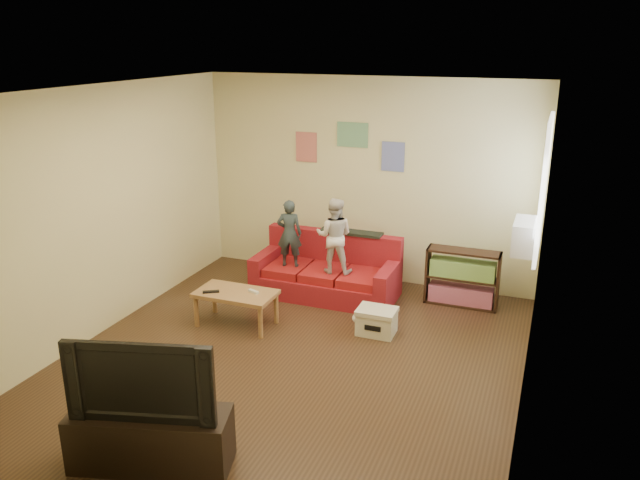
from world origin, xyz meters
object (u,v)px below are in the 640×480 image
(sofa, at_px, (327,274))
(tv_stand, at_px, (151,439))
(child_b, at_px, (334,236))
(file_box, at_px, (377,321))
(television, at_px, (145,376))
(coffee_table, at_px, (236,296))
(child_a, at_px, (289,233))
(bookshelf, at_px, (462,281))

(sofa, bearing_deg, tv_stand, -91.21)
(child_b, bearing_deg, sofa, -56.87)
(sofa, relative_size, file_box, 4.20)
(file_box, relative_size, television, 0.39)
(coffee_table, bearing_deg, tv_stand, -76.64)
(child_a, distance_m, file_box, 1.67)
(child_b, distance_m, file_box, 1.25)
(tv_stand, bearing_deg, television, -15.76)
(child_b, relative_size, tv_stand, 0.77)
(coffee_table, height_order, file_box, coffee_table)
(coffee_table, xyz_separation_m, bookshelf, (2.31, 1.51, -0.03))
(child_b, distance_m, coffee_table, 1.43)
(child_a, height_order, child_b, child_b)
(child_b, relative_size, bookshelf, 1.07)
(tv_stand, bearing_deg, coffee_table, 87.60)
(coffee_table, distance_m, file_box, 1.62)
(tv_stand, relative_size, television, 1.10)
(child_b, relative_size, coffee_table, 1.04)
(child_a, height_order, television, child_a)
(child_b, bearing_deg, tv_stand, 76.96)
(child_a, distance_m, child_b, 0.60)
(bookshelf, distance_m, file_box, 1.38)
(sofa, xyz_separation_m, bookshelf, (1.66, 0.28, 0.05))
(child_b, xyz_separation_m, tv_stand, (-0.23, -3.50, -0.62))
(child_a, bearing_deg, bookshelf, 178.14)
(file_box, height_order, television, television)
(sofa, height_order, child_b, child_b)
(bookshelf, height_order, file_box, bookshelf)
(tv_stand, bearing_deg, file_box, 54.72)
(file_box, bearing_deg, sofa, 136.31)
(bookshelf, relative_size, file_box, 2.05)
(sofa, distance_m, child_a, 0.73)
(file_box, xyz_separation_m, television, (-0.99, -2.79, 0.63))
(child_a, xyz_separation_m, coffee_table, (-0.20, -1.07, -0.46))
(coffee_table, height_order, tv_stand, tv_stand)
(child_b, xyz_separation_m, coffee_table, (-0.80, -1.07, -0.50))
(sofa, bearing_deg, child_b, -47.51)
(child_a, bearing_deg, file_box, 138.89)
(child_b, xyz_separation_m, file_box, (0.76, -0.71, -0.70))
(sofa, distance_m, file_box, 1.27)
(sofa, bearing_deg, coffee_table, -117.97)
(sofa, relative_size, coffee_table, 1.99)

